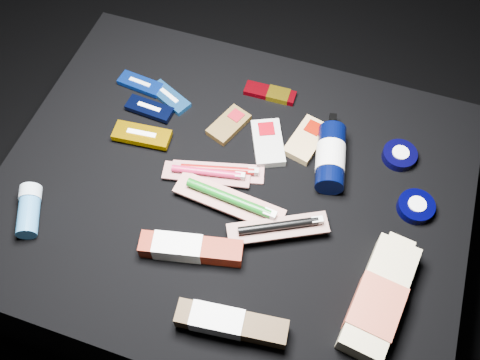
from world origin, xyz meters
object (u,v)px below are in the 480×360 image
(deodorant_stick, at_px, (29,210))
(toothpaste_carton_red, at_px, (187,248))
(lotion_bottle, at_px, (331,157))
(bodywash_bottle, at_px, (379,300))

(deodorant_stick, bearing_deg, toothpaste_carton_red, -20.41)
(lotion_bottle, bearing_deg, deodorant_stick, -161.24)
(lotion_bottle, height_order, deodorant_stick, lotion_bottle)
(toothpaste_carton_red, bearing_deg, bodywash_bottle, -9.96)
(deodorant_stick, height_order, toothpaste_carton_red, deodorant_stick)
(bodywash_bottle, height_order, toothpaste_carton_red, bodywash_bottle)
(bodywash_bottle, distance_m, deodorant_stick, 0.70)
(lotion_bottle, distance_m, deodorant_stick, 0.63)
(lotion_bottle, height_order, bodywash_bottle, lotion_bottle)
(lotion_bottle, distance_m, bodywash_bottle, 0.31)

